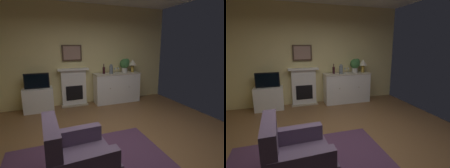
% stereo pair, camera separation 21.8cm
% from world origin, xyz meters
% --- Properties ---
extents(ground_plane, '(5.28, 5.50, 0.10)m').
position_xyz_m(ground_plane, '(0.00, 0.00, -0.05)').
color(ground_plane, brown).
rests_on(ground_plane, ground).
extents(wall_rear, '(5.28, 0.06, 2.90)m').
position_xyz_m(wall_rear, '(0.00, 2.72, 1.45)').
color(wall_rear, '#EAD68C').
rests_on(wall_rear, ground_plane).
extents(fireplace_unit, '(0.87, 0.30, 1.10)m').
position_xyz_m(fireplace_unit, '(-0.41, 2.59, 0.55)').
color(fireplace_unit, white).
rests_on(fireplace_unit, ground_plane).
extents(framed_picture, '(0.55, 0.04, 0.45)m').
position_xyz_m(framed_picture, '(-0.41, 2.64, 1.54)').
color(framed_picture, '#473323').
extents(sideboard_cabinet, '(1.43, 0.49, 0.92)m').
position_xyz_m(sideboard_cabinet, '(0.89, 2.41, 0.46)').
color(sideboard_cabinet, white).
rests_on(sideboard_cabinet, ground_plane).
extents(table_lamp, '(0.26, 0.26, 0.40)m').
position_xyz_m(table_lamp, '(1.42, 2.41, 1.20)').
color(table_lamp, '#B79338').
rests_on(table_lamp, sideboard_cabinet).
extents(wine_bottle, '(0.08, 0.08, 0.29)m').
position_xyz_m(wine_bottle, '(0.47, 2.42, 1.02)').
color(wine_bottle, '#331419').
rests_on(wine_bottle, sideboard_cabinet).
extents(wine_glass_left, '(0.07, 0.07, 0.16)m').
position_xyz_m(wine_glass_left, '(0.82, 2.38, 1.04)').
color(wine_glass_left, silver).
rests_on(wine_glass_left, sideboard_cabinet).
extents(wine_glass_center, '(0.07, 0.07, 0.16)m').
position_xyz_m(wine_glass_center, '(0.93, 2.42, 1.04)').
color(wine_glass_center, silver).
rests_on(wine_glass_center, sideboard_cabinet).
extents(vase_decorative, '(0.11, 0.11, 0.28)m').
position_xyz_m(vase_decorative, '(0.68, 2.36, 1.06)').
color(vase_decorative, slate).
rests_on(vase_decorative, sideboard_cabinet).
extents(tv_cabinet, '(0.75, 0.42, 0.64)m').
position_xyz_m(tv_cabinet, '(-1.38, 2.43, 0.32)').
color(tv_cabinet, white).
rests_on(tv_cabinet, ground_plane).
extents(tv_set, '(0.62, 0.07, 0.40)m').
position_xyz_m(tv_set, '(-1.38, 2.40, 0.84)').
color(tv_set, black).
rests_on(tv_set, tv_cabinet).
extents(potted_plant_small, '(0.30, 0.30, 0.43)m').
position_xyz_m(potted_plant_small, '(1.18, 2.46, 1.17)').
color(potted_plant_small, beige).
rests_on(potted_plant_small, sideboard_cabinet).
extents(armchair, '(0.84, 0.80, 0.92)m').
position_xyz_m(armchair, '(-0.90, -0.55, 0.38)').
color(armchair, '#604C66').
rests_on(armchair, ground_plane).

